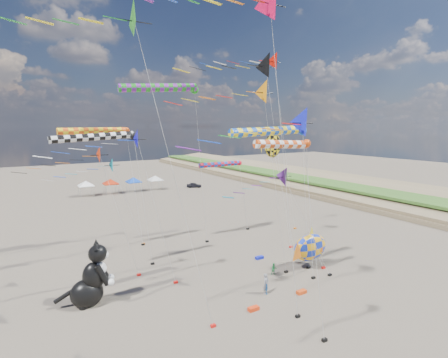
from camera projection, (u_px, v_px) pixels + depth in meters
The scene contains 28 objects.
ground at pixel (330, 331), 24.83m from camera, with size 260.00×260.00×0.00m, color brown.
delta_kite_0 at pixel (294, 180), 29.97m from camera, with size 10.28×1.94×11.11m.
delta_kite_1 at pixel (243, 95), 29.46m from camera, with size 12.77×2.26×18.49m.
delta_kite_2 at pixel (266, 66), 36.69m from camera, with size 13.84×3.07×22.44m.
delta_kite_3 at pixel (81, 160), 29.95m from camera, with size 9.77×1.70×12.85m.
delta_kite_4 at pixel (270, 64), 43.68m from camera, with size 13.55×2.37×23.63m.
delta_kite_5 at pixel (265, 129), 18.77m from camera, with size 11.00×1.77×15.56m.
delta_kite_6 at pixel (116, 144), 27.97m from camera, with size 10.87×1.82×14.31m.
delta_kite_7 at pixel (278, 5), 22.00m from camera, with size 10.95×2.88×23.64m.
delta_kite_8 at pixel (107, 168), 39.50m from camera, with size 9.64×1.84×11.02m.
delta_kite_9 at pixel (142, 20), 19.95m from camera, with size 11.78×2.52×21.97m.
windsock_0 at pixel (163, 88), 38.42m from camera, with size 10.38×0.95×19.08m.
windsock_1 at pixel (98, 138), 32.29m from camera, with size 9.21×0.70×13.79m.
windsock_2 at pixel (97, 131), 38.31m from camera, with size 8.92×0.77×14.32m.
windsock_3 at pixel (285, 145), 29.42m from camera, with size 7.35×0.74×13.30m.
windsock_4 at pixel (272, 132), 31.08m from camera, with size 9.87×0.83×14.41m.
windsock_5 at pixel (222, 165), 45.70m from camera, with size 7.73×0.67×9.88m.
angelfish_kite at pixel (271, 146), 37.87m from camera, with size 3.74×3.02×13.69m.
cat_inflatable at pixel (90, 273), 28.25m from camera, with size 3.96×1.98×5.35m, color black, non-canonical shape.
fish_inflatable at pixel (310, 247), 35.69m from camera, with size 5.61×2.68×4.29m.
person_adult at pixel (266, 284), 30.28m from camera, with size 0.66×0.43×1.81m, color gray.
child_green at pixel (274, 269), 34.17m from camera, with size 0.57×0.45×1.18m, color #208941.
child_blue at pixel (266, 289), 30.20m from camera, with size 0.56×0.23×0.95m, color #2965A8.
kite_bag_0 at pixel (254, 309), 27.57m from camera, with size 0.90×0.44×0.30m, color red.
kite_bag_1 at pixel (301, 292), 30.36m from camera, with size 0.90×0.44×0.30m, color #E34513.
kite_bag_2 at pixel (259, 258), 38.31m from camera, with size 0.90×0.44×0.30m, color #121CB6.
tent_row at pixel (122, 179), 75.91m from camera, with size 19.20×4.20×3.80m.
parked_car at pixel (194, 185), 82.98m from camera, with size 1.41×3.50×1.19m, color #26262D.
Camera 1 is at (-18.32, -15.73, 14.41)m, focal length 28.00 mm.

